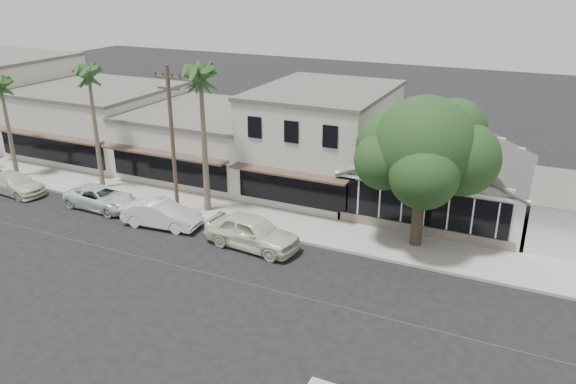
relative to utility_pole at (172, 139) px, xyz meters
The scene contains 16 objects.
ground 11.44m from the utility_pole, 30.02° to the right, with size 140.00×140.00×0.00m, color black.
sidewalk_north 5.06m from the utility_pole, 57.17° to the left, with size 90.00×3.50×0.15m, color #9E9991.
corner_shop 15.93m from the utility_pole, 27.45° to the left, with size 10.40×8.60×5.10m.
row_building_near 10.36m from the utility_pole, 54.14° to the left, with size 8.00×10.00×6.50m, color beige.
row_building_midnear 9.23m from the utility_pole, 109.87° to the left, with size 10.00×10.00×4.20m, color silver.
row_building_midfar 16.01m from the utility_pole, 148.42° to the left, with size 11.00×10.00×5.00m, color beige.
row_building_far 25.90m from the utility_pole, 161.28° to the left, with size 11.00×10.00×6.80m, color silver.
utility_pole is the anchor object (origin of this frame).
car_0 7.39m from the utility_pole, 16.24° to the right, with size 2.13×5.29×1.80m, color silver.
car_1 4.35m from the utility_pole, 87.81° to the right, with size 1.60×4.58×1.51m, color white.
car_2 6.51m from the utility_pole, 168.55° to the right, with size 2.24×4.86×1.35m, color silver.
car_3 12.73m from the utility_pole, behind, with size 1.92×4.71×1.37m, color beige.
shade_tree 14.03m from the utility_pole, ahead, with size 7.34×6.63×8.14m.
palm_east 3.80m from the utility_pole, 43.50° to the left, with size 2.85×2.85×9.45m.
palm_mid 7.89m from the utility_pole, 168.03° to the left, with size 3.17×3.17×8.73m.
palm_west 14.47m from the utility_pole, behind, with size 2.75×2.75×7.59m.
Camera 1 is at (10.13, -20.06, 13.69)m, focal length 35.00 mm.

